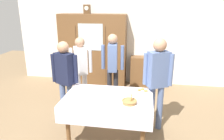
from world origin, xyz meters
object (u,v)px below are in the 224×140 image
at_px(tea_cup_far_right, 110,100).
at_px(person_near_right_end, 158,76).
at_px(spoon_near_right, 69,103).
at_px(person_beside_shelf, 65,74).
at_px(bookshelf_low, 147,71).
at_px(wall_cabinet, 93,50).
at_px(bread_basket, 129,102).
at_px(spoon_near_left, 92,90).
at_px(pastry_plate, 142,91).
at_px(tea_cup_back_edge, 124,93).
at_px(dining_table, 108,104).
at_px(tea_cup_near_left, 134,95).
at_px(mantel_clock, 87,9).
at_px(person_by_cabinet, 113,62).
at_px(tea_cup_center, 115,90).
at_px(person_behind_table_right, 81,65).
at_px(book_stack, 148,56).
at_px(tea_cup_near_right, 106,91).

relative_size(tea_cup_far_right, person_near_right_end, 0.08).
bearing_deg(spoon_near_right, person_beside_shelf, 114.88).
height_order(bookshelf_low, spoon_near_right, bookshelf_low).
relative_size(wall_cabinet, tea_cup_far_right, 15.37).
relative_size(bread_basket, spoon_near_left, 2.02).
distance_m(bread_basket, pastry_plate, 0.53).
distance_m(tea_cup_back_edge, tea_cup_far_right, 0.36).
distance_m(pastry_plate, person_near_right_end, 0.39).
xyz_separation_m(dining_table, person_near_right_end, (0.82, 0.45, 0.39)).
bearing_deg(person_near_right_end, tea_cup_near_left, -139.94).
distance_m(bookshelf_low, pastry_plate, 2.33).
bearing_deg(spoon_near_right, spoon_near_left, 70.37).
relative_size(wall_cabinet, pastry_plate, 7.14).
height_order(mantel_clock, person_near_right_end, mantel_clock).
relative_size(tea_cup_back_edge, person_near_right_end, 0.08).
xyz_separation_m(mantel_clock, bookshelf_low, (1.68, 0.05, -1.70)).
relative_size(person_by_cabinet, person_beside_shelf, 1.01).
height_order(dining_table, bookshelf_low, bookshelf_low).
height_order(tea_cup_back_edge, person_beside_shelf, person_beside_shelf).
xyz_separation_m(dining_table, tea_cup_back_edge, (0.25, 0.16, 0.14)).
xyz_separation_m(tea_cup_center, person_beside_shelf, (-1.00, 0.17, 0.18)).
relative_size(dining_table, pastry_plate, 5.32).
bearing_deg(person_behind_table_right, tea_cup_near_left, -40.15).
xyz_separation_m(person_behind_table_right, person_near_right_end, (1.64, -0.72, 0.10)).
bearing_deg(wall_cabinet, pastry_plate, -56.92).
distance_m(bread_basket, spoon_near_right, 0.95).
relative_size(pastry_plate, spoon_near_right, 2.35).
distance_m(tea_cup_center, person_near_right_end, 0.80).
distance_m(tea_cup_back_edge, pastry_plate, 0.36).
bearing_deg(spoon_near_right, person_behind_table_right, 100.14).
bearing_deg(tea_cup_near_left, tea_cup_back_edge, 167.26).
bearing_deg(mantel_clock, bookshelf_low, 1.74).
bearing_deg(spoon_near_right, book_stack, 67.72).
relative_size(tea_cup_back_edge, spoon_near_left, 1.09).
relative_size(dining_table, wall_cabinet, 0.74).
xyz_separation_m(bread_basket, spoon_near_left, (-0.72, 0.44, -0.03)).
xyz_separation_m(tea_cup_near_right, tea_cup_near_left, (0.50, -0.11, 0.00)).
height_order(wall_cabinet, pastry_plate, wall_cabinet).
distance_m(spoon_near_right, person_by_cabinet, 1.75).
bearing_deg(spoon_near_left, tea_cup_center, -0.28).
bearing_deg(person_by_cabinet, wall_cabinet, 122.21).
relative_size(bread_basket, spoon_near_right, 2.02).
distance_m(bookshelf_low, spoon_near_right, 3.20).
distance_m(tea_cup_far_right, person_behind_table_right, 1.60).
bearing_deg(pastry_plate, dining_table, -148.69).
height_order(tea_cup_back_edge, bread_basket, bread_basket).
bearing_deg(mantel_clock, tea_cup_near_left, -59.43).
relative_size(bookshelf_low, pastry_plate, 3.27).
relative_size(wall_cabinet, person_behind_table_right, 1.26).
bearing_deg(spoon_near_right, bookshelf_low, 67.72).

